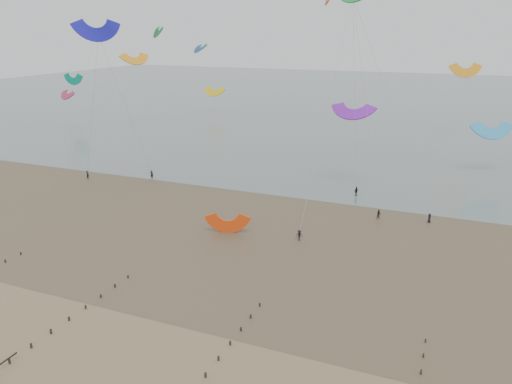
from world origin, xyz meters
The scene contains 6 objects.
ground centered at (0.00, 0.00, 0.00)m, with size 500.00×500.00×0.00m, color brown.
sea_and_shore centered at (-4.08, 34.40, 0.01)m, with size 500.00×665.00×0.03m.
kitesurfer_lead centered at (-48.48, 45.47, 0.91)m, with size 0.66×0.43×1.81m, color black.
kitesurfers centered at (15.54, 47.70, 0.84)m, with size 87.55×27.30×1.84m.
grounded_kite centered at (-8.70, 30.28, 0.00)m, with size 5.97×3.13×4.55m, color #EE430F, non-canonical shape.
kites_airborne centered at (-6.68, 89.35, 22.44)m, with size 265.17×111.46×41.09m.
Camera 1 is at (22.51, -34.26, 30.00)m, focal length 35.00 mm.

